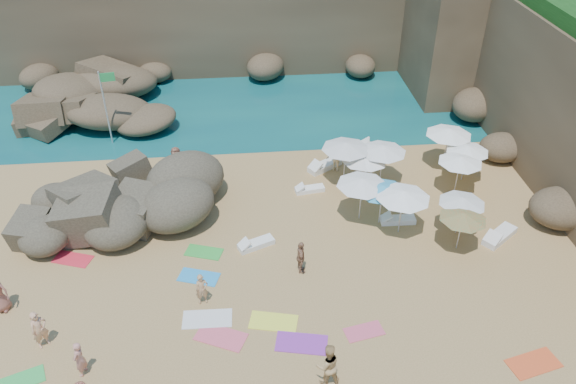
{
  "coord_description": "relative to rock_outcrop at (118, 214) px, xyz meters",
  "views": [
    {
      "loc": [
        0.02,
        -18.09,
        16.79
      ],
      "look_at": [
        2.0,
        3.0,
        2.0
      ],
      "focal_mm": 35.0,
      "sensor_mm": 36.0,
      "label": 1
    }
  ],
  "objects": [
    {
      "name": "ground",
      "position": [
        6.31,
        -4.77,
        0.0
      ],
      "size": [
        120.0,
        120.0,
        0.0
      ],
      "primitive_type": "plane",
      "color": "tan",
      "rests_on": "ground"
    },
    {
      "name": "seawater",
      "position": [
        6.31,
        25.23,
        0.0
      ],
      "size": [
        120.0,
        120.0,
        0.0
      ],
      "primitive_type": "plane",
      "color": "#0C4751",
      "rests_on": "ground"
    },
    {
      "name": "cliff_back",
      "position": [
        8.31,
        20.23,
        4.0
      ],
      "size": [
        44.0,
        8.0,
        8.0
      ],
      "primitive_type": "cube",
      "color": "brown",
      "rests_on": "ground"
    },
    {
      "name": "cliff_corner",
      "position": [
        23.31,
        15.23,
        4.0
      ],
      "size": [
        10.0,
        12.0,
        8.0
      ],
      "primitive_type": "cube",
      "color": "brown",
      "rests_on": "ground"
    },
    {
      "name": "rock_promontory",
      "position": [
        -4.69,
        11.23,
        0.0
      ],
      "size": [
        12.0,
        7.0,
        2.0
      ],
      "primitive_type": null,
      "color": "brown",
      "rests_on": "ground"
    },
    {
      "name": "marina_masts",
      "position": [
        -10.19,
        25.23,
        3.0
      ],
      "size": [
        3.1,
        0.1,
        6.0
      ],
      "color": "white",
      "rests_on": "ground"
    },
    {
      "name": "rock_outcrop",
      "position": [
        0.0,
        0.0,
        0.0
      ],
      "size": [
        8.75,
        7.56,
        2.96
      ],
      "primitive_type": null,
      "rotation": [
        0.0,
        0.0,
        0.31
      ],
      "color": "brown",
      "rests_on": "ground"
    },
    {
      "name": "flag_pole",
      "position": [
        -1.25,
        7.22,
        2.9
      ],
      "size": [
        0.88,
        0.16,
        4.54
      ],
      "color": "silver",
      "rests_on": "ground"
    },
    {
      "name": "parasol_0",
      "position": [
        11.65,
        1.82,
        2.2
      ],
      "size": [
        2.54,
        2.54,
        2.4
      ],
      "color": "silver",
      "rests_on": "ground"
    },
    {
      "name": "parasol_1",
      "position": [
        13.55,
        1.51,
        2.11
      ],
      "size": [
        2.43,
        2.43,
        2.3
      ],
      "color": "silver",
      "rests_on": "ground"
    },
    {
      "name": "parasol_2",
      "position": [
        18.02,
        1.37,
        1.95
      ],
      "size": [
        2.24,
        2.24,
        2.12
      ],
      "color": "silver",
      "rests_on": "ground"
    },
    {
      "name": "parasol_3",
      "position": [
        17.26,
        0.31,
        1.96
      ],
      "size": [
        2.26,
        2.26,
        2.13
      ],
      "color": "silver",
      "rests_on": "ground"
    },
    {
      "name": "parasol_4",
      "position": [
        17.47,
        2.83,
        2.17
      ],
      "size": [
        2.5,
        2.5,
        2.36
      ],
      "color": "silver",
      "rests_on": "ground"
    },
    {
      "name": "parasol_5",
      "position": [
        11.84,
        -1.46,
        2.13
      ],
      "size": [
        2.45,
        2.45,
        2.32
      ],
      "color": "silver",
      "rests_on": "ground"
    },
    {
      "name": "parasol_6",
      "position": [
        15.84,
        -4.09,
        1.84
      ],
      "size": [
        2.12,
        2.12,
        2.0
      ],
      "color": "silver",
      "rests_on": "ground"
    },
    {
      "name": "parasol_7",
      "position": [
        12.64,
        1.09,
        1.81
      ],
      "size": [
        2.09,
        2.09,
        1.97
      ],
      "color": "silver",
      "rests_on": "ground"
    },
    {
      "name": "parasol_8",
      "position": [
        12.4,
        1.15,
        1.82
      ],
      "size": [
        2.09,
        2.09,
        1.98
      ],
      "color": "silver",
      "rests_on": "ground"
    },
    {
      "name": "parasol_9",
      "position": [
        16.18,
        -2.99,
        1.86
      ],
      "size": [
        2.15,
        2.15,
        2.03
      ],
      "color": "silver",
      "rests_on": "ground"
    },
    {
      "name": "parasol_10",
      "position": [
        12.73,
        -1.87,
        1.99
      ],
      "size": [
        2.29,
        2.29,
        2.17
      ],
      "color": "silver",
      "rests_on": "ground"
    },
    {
      "name": "parasol_11",
      "position": [
        13.48,
        -2.69,
        2.18
      ],
      "size": [
        2.51,
        2.51,
        2.37
      ],
      "color": "silver",
      "rests_on": "ground"
    },
    {
      "name": "lounger_0",
      "position": [
        14.13,
        4.93,
        0.16
      ],
      "size": [
        2.14,
        1.13,
        0.32
      ],
      "primitive_type": "cube",
      "rotation": [
        0.0,
        0.0,
        -0.23
      ],
      "color": "white",
      "rests_on": "ground"
    },
    {
      "name": "lounger_1",
      "position": [
        9.72,
        1.05,
        0.12
      ],
      "size": [
        1.59,
        0.74,
        0.24
      ],
      "primitive_type": "cube",
      "rotation": [
        0.0,
        0.0,
        0.15
      ],
      "color": "white",
      "rests_on": "ground"
    },
    {
      "name": "lounger_2",
      "position": [
        10.83,
        3.2,
        0.16
      ],
      "size": [
        2.06,
        1.69,
        0.32
      ],
      "primitive_type": "cube",
      "rotation": [
        0.0,
        0.0,
        0.59
      ],
      "color": "white",
      "rests_on": "ground"
    },
    {
      "name": "lounger_3",
      "position": [
        6.72,
        -3.12,
        0.13
      ],
      "size": [
        1.77,
        1.19,
        0.26
      ],
      "primitive_type": "cube",
      "rotation": [
        0.0,
        0.0,
        0.41
      ],
      "color": "white",
      "rests_on": "ground"
    },
    {
      "name": "lounger_4",
      "position": [
        13.64,
        -1.97,
        0.13
      ],
      "size": [
        1.69,
        0.6,
        0.26
      ],
      "primitive_type": "cube",
      "rotation": [
        0.0,
        0.0,
        -0.03
      ],
      "color": "white",
      "rests_on": "ground"
    },
    {
      "name": "lounger_5",
      "position": [
        18.05,
        -3.62,
        0.16
      ],
      "size": [
        2.02,
        1.75,
        0.31
      ],
      "primitive_type": "cube",
      "rotation": [
        0.0,
        0.0,
        0.64
      ],
      "color": "white",
      "rests_on": "ground"
    },
    {
      "name": "towel_1",
      "position": [
        5.12,
        -8.31,
        0.02
      ],
      "size": [
        2.14,
        1.68,
        0.03
      ],
      "primitive_type": "cube",
      "rotation": [
        0.0,
        0.0,
        -0.43
      ],
      "color": "#DF576A",
      "rests_on": "ground"
    },
    {
      "name": "towel_3",
      "position": [
        -1.9,
        -9.63,
        0.01
      ],
      "size": [
        1.76,
        1.31,
        0.03
      ],
      "primitive_type": "cube",
      "rotation": [
        0.0,
        0.0,
        0.37
      ],
      "color": "green",
      "rests_on": "ground"
    },
    {
      "name": "towel_5",
      "position": [
        4.59,
        -7.36,
        0.02
      ],
      "size": [
        1.96,
        1.02,
        0.03
      ],
      "primitive_type": "cube",
      "rotation": [
        0.0,
        0.0,
        -0.03
      ],
      "color": "silver",
      "rests_on": "ground"
    },
    {
      "name": "towel_6",
      "position": [
        8.15,
        -8.91,
        0.02
      ],
      "size": [
        2.1,
        1.36,
        0.03
      ],
      "primitive_type": "cube",
      "rotation": [
        0.0,
        0.0,
        -0.21
      ],
      "color": "purple",
      "rests_on": "ground"
    },
    {
      "name": "towel_7",
      "position": [
        -1.48,
        -3.25,
        0.01
      ],
      "size": [
        1.87,
        1.34,
        0.03
      ],
      "primitive_type": "cube",
      "rotation": [
        0.0,
        0.0,
        -0.33
      ],
      "color": "red",
      "rests_on": "ground"
    },
    {
      "name": "towel_8",
      "position": [
        4.16,
        -4.93,
        0.02
      ],
      "size": [
        1.9,
        1.36,
        0.03
      ],
      "primitive_type": "cube",
      "rotation": [
        0.0,
        0.0,
        -0.32
      ],
      "color": "#2893D6",
      "rests_on": "ground"
    },
    {
      "name": "towel_9",
      "position": [
        10.62,
        -8.56,
        0.01
      ],
      "size": [
        1.62,
        1.05,
        0.03
      ],
      "primitive_type": "cube",
      "rotation": [
        0.0,
        0.0,
        0.21
      ],
      "color": "#D6536B",
      "rests_on": "ground"
    },
    {
      "name": "towel_10",
      "position": [
        16.45,
        -10.62,
        0.02
      ],
      "size": [
        2.07,
        1.37,
        0.03
      ],
      "primitive_type": "cube",
      "rotation": [
        0.0,
        0.0,
        0.24
      ],
      "color": "#E65124",
      "rests_on": "ground"
    },
    {
      "name": "towel_11",
      "position": [
        4.34,
        -3.32,
        0.01
      ],
      "size": [
        1.82,
        1.3,
        0.03
      ],
      "primitive_type": "cube",
      "rotation": [
        0.0,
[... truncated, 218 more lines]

